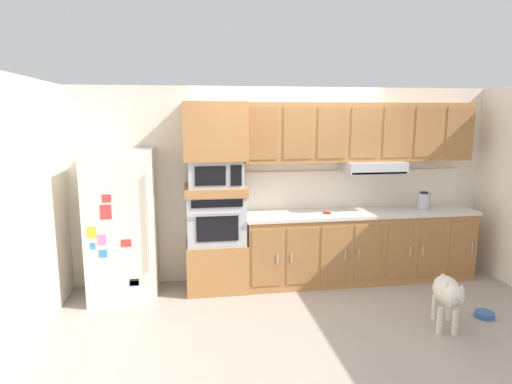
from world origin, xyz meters
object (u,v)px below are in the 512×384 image
object	(u,v)px
microwave	(215,173)
electric_kettle	(424,201)
built_in_oven	(216,218)
dog_food_bowl	(485,314)
refrigerator	(122,224)
dog	(448,293)
screwdriver	(327,213)

from	to	relation	value
microwave	electric_kettle	size ratio (longest dim) A/B	2.68
microwave	electric_kettle	xyz separation A→B (m)	(2.71, -0.05, -0.43)
built_in_oven	dog_food_bowl	distance (m)	3.19
refrigerator	built_in_oven	world-z (taller)	refrigerator
dog	microwave	bearing A→B (deg)	-100.79
screwdriver	microwave	bearing A→B (deg)	177.44
electric_kettle	dog	bearing A→B (deg)	-109.60
refrigerator	dog	distance (m)	3.63
microwave	dog_food_bowl	distance (m)	3.38
screwdriver	electric_kettle	distance (m)	1.32
microwave	screwdriver	bearing A→B (deg)	-2.56
refrigerator	microwave	distance (m)	1.25
dog	screwdriver	bearing A→B (deg)	-127.14
refrigerator	dog_food_bowl	bearing A→B (deg)	-17.29
screwdriver	built_in_oven	bearing A→B (deg)	177.44
microwave	dog_food_bowl	xyz separation A→B (m)	(2.79, -1.28, -1.43)
built_in_oven	screwdriver	world-z (taller)	built_in_oven
dog	dog_food_bowl	bearing A→B (deg)	129.90
electric_kettle	dog	world-z (taller)	electric_kettle
built_in_oven	electric_kettle	bearing A→B (deg)	-1.00
microwave	screwdriver	size ratio (longest dim) A/B	3.82
microwave	built_in_oven	bearing A→B (deg)	179.23
dog	built_in_oven	bearing A→B (deg)	-100.79
microwave	dog	xyz separation A→B (m)	(2.21, -1.46, -1.07)
screwdriver	refrigerator	bearing A→B (deg)	-179.88
refrigerator	electric_kettle	xyz separation A→B (m)	(3.82, 0.02, 0.15)
screwdriver	electric_kettle	size ratio (longest dim) A/B	0.70
built_in_oven	electric_kettle	world-z (taller)	built_in_oven
built_in_oven	screwdriver	distance (m)	1.40
electric_kettle	dog_food_bowl	xyz separation A→B (m)	(0.07, -1.23, -1.00)
screwdriver	dog_food_bowl	size ratio (longest dim) A/B	0.84
dog	dog_food_bowl	distance (m)	0.70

